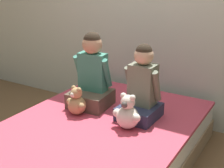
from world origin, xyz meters
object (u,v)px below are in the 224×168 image
(child_on_left, at_px, (92,76))
(teddy_bear_held_by_right_child, at_px, (127,114))
(bed, at_px, (99,142))
(teddy_bear_held_by_left_child, at_px, (77,103))
(child_on_right, at_px, (142,88))

(child_on_left, relative_size, teddy_bear_held_by_right_child, 2.36)
(bed, bearing_deg, teddy_bear_held_by_left_child, 169.31)
(child_on_left, distance_m, teddy_bear_held_by_right_child, 0.58)
(child_on_left, bearing_deg, teddy_bear_held_by_right_child, -30.35)
(child_on_left, xyz_separation_m, teddy_bear_held_by_right_child, (0.51, -0.24, -0.16))
(child_on_left, relative_size, child_on_right, 1.08)
(child_on_left, distance_m, teddy_bear_held_by_left_child, 0.30)
(child_on_right, bearing_deg, bed, -128.54)
(child_on_left, xyz_separation_m, teddy_bear_held_by_left_child, (0.00, -0.24, -0.17))
(teddy_bear_held_by_left_child, relative_size, teddy_bear_held_by_right_child, 0.88)
(bed, xyz_separation_m, child_on_right, (0.24, 0.29, 0.45))
(teddy_bear_held_by_left_child, xyz_separation_m, teddy_bear_held_by_right_child, (0.51, -0.00, 0.01))
(bed, height_order, child_on_right, child_on_right)
(bed, xyz_separation_m, teddy_bear_held_by_right_child, (0.24, 0.05, 0.31))
(child_on_left, height_order, teddy_bear_held_by_right_child, child_on_left)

